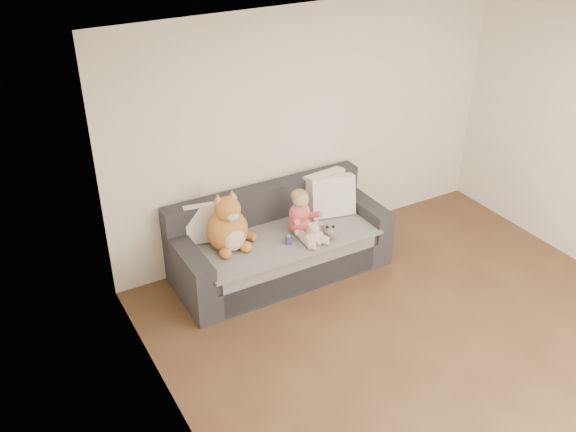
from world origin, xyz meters
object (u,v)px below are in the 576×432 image
object	(u,v)px
sofa	(279,245)
teddy_bear	(313,235)
plush_cat	(228,227)
toddler	(302,216)
sippy_cup	(288,238)

from	to	relation	value
sofa	teddy_bear	size ratio (longest dim) A/B	8.52
plush_cat	sofa	bearing A→B (deg)	0.41
toddler	teddy_bear	bearing A→B (deg)	-93.98
plush_cat	sippy_cup	world-z (taller)	plush_cat
toddler	plush_cat	xyz separation A→B (m)	(-0.75, 0.13, 0.03)
sippy_cup	teddy_bear	bearing A→B (deg)	-29.28
toddler	plush_cat	size ratio (longest dim) A/B	0.78
toddler	teddy_bear	size ratio (longest dim) A/B	1.91
plush_cat	teddy_bear	xyz separation A→B (m)	(0.75, -0.35, -0.13)
plush_cat	sippy_cup	bearing A→B (deg)	-25.04
sofa	toddler	size ratio (longest dim) A/B	4.46
sofa	toddler	world-z (taller)	toddler
plush_cat	sippy_cup	distance (m)	0.60
toddler	plush_cat	distance (m)	0.76
teddy_bear	sofa	bearing A→B (deg)	117.20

